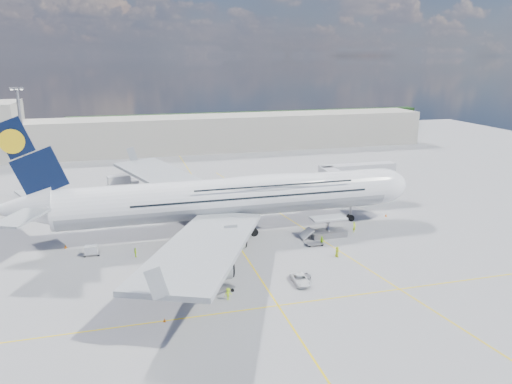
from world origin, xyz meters
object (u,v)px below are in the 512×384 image
object	(u,v)px
cone_wing_right_inner	(163,285)
dolly_nose_near	(315,243)
dolly_back	(91,250)
dolly_row_c	(178,274)
dolly_row_a	(155,268)
crew_wing	(135,252)
cone_nose	(386,215)
dolly_row_b	(223,288)
catering_truck_inner	(140,196)
crew_van	(337,252)
dolly_nose_far	(300,276)
baggage_tug	(226,252)
cone_wing_right_outer	(164,320)
crew_tug	(228,294)
cone_wing_left_inner	(194,203)
light_mast	(23,142)
crew_loader	(322,241)
service_van	(300,279)
cone_tail	(66,247)
cone_wing_left_outer	(117,210)
catering_truck_outer	(122,185)
airliner	(230,197)
crew_nose	(354,227)
cargo_loader	(327,230)
jet_bridge	(350,174)

from	to	relation	value
cone_wing_right_inner	dolly_nose_near	bearing A→B (deg)	19.19
dolly_back	dolly_row_c	bearing A→B (deg)	-39.59
dolly_row_a	crew_wing	xyz separation A→B (m)	(-2.67, 7.46, -0.14)
dolly_row_c	cone_nose	xyz separation A→B (m)	(45.16, 17.84, -0.09)
dolly_row_b	catering_truck_inner	world-z (taller)	catering_truck_inner
cone_wing_right_inner	crew_van	bearing A→B (deg)	7.07
dolly_nose_far	baggage_tug	bearing A→B (deg)	156.93
dolly_nose_near	cone_wing_right_outer	world-z (taller)	cone_wing_right_outer
crew_tug	cone_wing_left_inner	xyz separation A→B (m)	(2.48, 46.88, -0.63)
cone_wing_right_outer	catering_truck_inner	bearing A→B (deg)	90.37
light_mast	cone_wing_right_outer	bearing A→B (deg)	-69.03
dolly_nose_near	crew_van	size ratio (longest dim) A/B	1.63
crew_loader	cone_wing_right_inner	xyz separation A→B (m)	(-28.44, -9.15, -0.54)
dolly_row_a	service_van	size ratio (longest dim) A/B	0.64
dolly_nose_far	dolly_row_b	bearing A→B (deg)	-146.98
dolly_back	crew_tug	xyz separation A→B (m)	(18.63, -21.37, -0.07)
dolly_nose_far	cone_wing_right_outer	size ratio (longest dim) A/B	6.71
cone_wing_right_outer	dolly_row_b	bearing A→B (deg)	36.11
crew_loader	cone_tail	distance (m)	44.62
crew_loader	crew_wing	bearing A→B (deg)	-144.07
light_mast	cone_wing_left_outer	xyz separation A→B (m)	(19.54, -15.90, -12.97)
dolly_nose_far	catering_truck_inner	bearing A→B (deg)	143.30
dolly_row_a	cone_wing_left_outer	size ratio (longest dim) A/B	5.84
dolly_nose_near	crew_van	distance (m)	6.14
dolly_nose_far	catering_truck_outer	distance (m)	62.21
light_mast	catering_truck_outer	size ratio (longest dim) A/B	3.36
airliner	crew_nose	world-z (taller)	airliner
crew_tug	dolly_back	bearing A→B (deg)	120.59
service_van	crew_loader	world-z (taller)	crew_loader
crew_nose	dolly_back	bearing A→B (deg)	148.45
cargo_loader	cone_wing_right_outer	xyz separation A→B (m)	(-31.84, -23.08, -1.01)
dolly_row_b	cone_nose	bearing A→B (deg)	6.86
cone_wing_left_outer	cone_wing_right_outer	xyz separation A→B (m)	(5.44, -49.28, -0.00)
cone_wing_left_inner	airliner	bearing A→B (deg)	-79.26
service_van	crew_tug	distance (m)	11.46
baggage_tug	crew_nose	xyz separation A→B (m)	(25.82, 5.18, 0.25)
dolly_row_b	crew_tug	world-z (taller)	crew_tug
crew_nose	dolly_row_a	bearing A→B (deg)	163.16
dolly_nose_near	cone_wing_left_inner	bearing A→B (deg)	118.52
light_mast	cone_nose	world-z (taller)	light_mast
baggage_tug	cone_wing_right_inner	size ratio (longest dim) A/B	4.48
jet_bridge	dolly_nose_far	size ratio (longest dim) A/B	5.69
cargo_loader	cone_tail	bearing A→B (deg)	171.94
airliner	crew_wing	xyz separation A→B (m)	(-17.89, -7.84, -6.07)
cargo_loader	crew_tug	size ratio (longest dim) A/B	4.93
dolly_row_c	cone_wing_right_inner	xyz separation A→B (m)	(-2.43, -2.88, -0.08)
cargo_loader	dolly_back	world-z (taller)	cargo_loader
cone_wing_left_outer	cone_nose	bearing A→B (deg)	-19.10
crew_nose	crew_loader	world-z (taller)	crew_nose
airliner	catering_truck_inner	size ratio (longest dim) A/B	10.46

